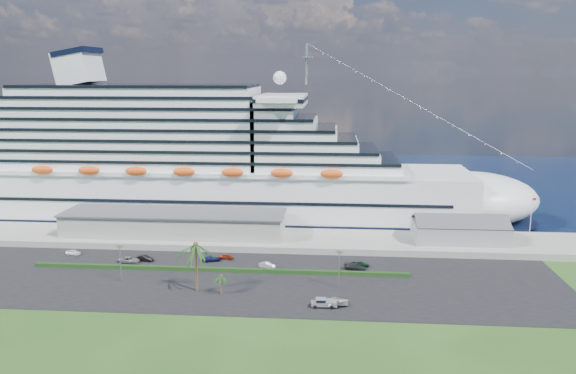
# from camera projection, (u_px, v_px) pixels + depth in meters

# --- Properties ---
(ground) EXTENTS (420.00, 420.00, 0.00)m
(ground) POSITION_uv_depth(u_px,v_px,m) (241.00, 300.00, 114.27)
(ground) COLOR #234717
(ground) RESTS_ON ground
(asphalt_lot) EXTENTS (140.00, 38.00, 0.12)m
(asphalt_lot) POSITION_uv_depth(u_px,v_px,m) (249.00, 280.00, 125.00)
(asphalt_lot) COLOR black
(asphalt_lot) RESTS_ON ground
(wharf) EXTENTS (240.00, 20.00, 1.80)m
(wharf) POSITION_uv_depth(u_px,v_px,m) (265.00, 239.00, 153.15)
(wharf) COLOR gray
(wharf) RESTS_ON ground
(water) EXTENTS (420.00, 160.00, 0.02)m
(water) POSITION_uv_depth(u_px,v_px,m) (290.00, 180.00, 241.21)
(water) COLOR black
(water) RESTS_ON ground
(cruise_ship) EXTENTS (191.00, 38.00, 54.00)m
(cruise_ship) POSITION_uv_depth(u_px,v_px,m) (205.00, 167.00, 175.12)
(cruise_ship) COLOR silver
(cruise_ship) RESTS_ON ground
(terminal_building) EXTENTS (61.00, 15.00, 6.30)m
(terminal_building) POSITION_uv_depth(u_px,v_px,m) (174.00, 223.00, 154.31)
(terminal_building) COLOR gray
(terminal_building) RESTS_ON wharf
(port_shed) EXTENTS (24.00, 12.31, 7.37)m
(port_shed) POSITION_uv_depth(u_px,v_px,m) (459.00, 231.00, 148.33)
(port_shed) COLOR gray
(port_shed) RESTS_ON wharf
(flagpole) EXTENTS (1.08, 0.16, 12.00)m
(flagpole) POSITION_uv_depth(u_px,v_px,m) (531.00, 218.00, 146.13)
(flagpole) COLOR silver
(flagpole) RESTS_ON wharf
(hedge) EXTENTS (88.00, 1.10, 0.90)m
(hedge) POSITION_uv_depth(u_px,v_px,m) (218.00, 270.00, 130.41)
(hedge) COLOR black
(hedge) RESTS_ON asphalt_lot
(lamp_post_left) EXTENTS (1.60, 0.35, 8.27)m
(lamp_post_left) POSITION_uv_depth(u_px,v_px,m) (120.00, 259.00, 123.23)
(lamp_post_left) COLOR gray
(lamp_post_left) RESTS_ON asphalt_lot
(lamp_post_right) EXTENTS (1.60, 0.35, 8.27)m
(lamp_post_right) POSITION_uv_depth(u_px,v_px,m) (339.00, 265.00, 119.43)
(lamp_post_right) COLOR gray
(lamp_post_right) RESTS_ON asphalt_lot
(palm_tall) EXTENTS (8.82, 8.82, 11.13)m
(palm_tall) POSITION_uv_depth(u_px,v_px,m) (196.00, 250.00, 117.12)
(palm_tall) COLOR #47301E
(palm_tall) RESTS_ON ground
(palm_short) EXTENTS (3.53, 3.53, 4.56)m
(palm_short) POSITION_uv_depth(u_px,v_px,m) (221.00, 278.00, 116.33)
(palm_short) COLOR #47301E
(palm_short) RESTS_ON ground
(parked_car_0) EXTENTS (4.05, 2.14, 1.31)m
(parked_car_0) POSITION_uv_depth(u_px,v_px,m) (73.00, 252.00, 142.21)
(parked_car_0) COLOR white
(parked_car_0) RESTS_ON asphalt_lot
(parked_car_1) EXTENTS (4.54, 2.66, 1.41)m
(parked_car_1) POSITION_uv_depth(u_px,v_px,m) (145.00, 258.00, 137.62)
(parked_car_1) COLOR black
(parked_car_1) RESTS_ON asphalt_lot
(parked_car_2) EXTENTS (5.41, 3.03, 1.43)m
(parked_car_2) POSITION_uv_depth(u_px,v_px,m) (129.00, 260.00, 136.44)
(parked_car_2) COLOR gray
(parked_car_2) RESTS_ON asphalt_lot
(parked_car_3) EXTENTS (4.87, 3.25, 1.31)m
(parked_car_3) POSITION_uv_depth(u_px,v_px,m) (211.00, 259.00, 137.33)
(parked_car_3) COLOR #121540
(parked_car_3) RESTS_ON asphalt_lot
(parked_car_4) EXTENTS (3.88, 2.04, 1.26)m
(parked_car_4) POSITION_uv_depth(u_px,v_px,m) (226.00, 257.00, 138.95)
(parked_car_4) COLOR maroon
(parked_car_4) RESTS_ON asphalt_lot
(parked_car_5) EXTENTS (4.21, 2.72, 1.31)m
(parked_car_5) POSITION_uv_depth(u_px,v_px,m) (267.00, 265.00, 132.77)
(parked_car_5) COLOR silver
(parked_car_5) RESTS_ON asphalt_lot
(parked_car_6) EXTENTS (4.97, 2.94, 1.30)m
(parked_car_6) POSITION_uv_depth(u_px,v_px,m) (359.00, 264.00, 133.39)
(parked_car_6) COLOR black
(parked_car_6) RESTS_ON asphalt_lot
(parked_car_7) EXTENTS (5.51, 3.61, 1.48)m
(parked_car_7) POSITION_uv_depth(u_px,v_px,m) (355.00, 267.00, 131.14)
(parked_car_7) COLOR black
(parked_car_7) RESTS_ON asphalt_lot
(pickup_truck) EXTENTS (5.16, 2.06, 1.80)m
(pickup_truck) POSITION_uv_depth(u_px,v_px,m) (324.00, 302.00, 110.43)
(pickup_truck) COLOR black
(pickup_truck) RESTS_ON asphalt_lot
(boat_trailer) EXTENTS (5.99, 4.19, 1.68)m
(boat_trailer) POSITION_uv_depth(u_px,v_px,m) (336.00, 301.00, 110.83)
(boat_trailer) COLOR gray
(boat_trailer) RESTS_ON asphalt_lot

